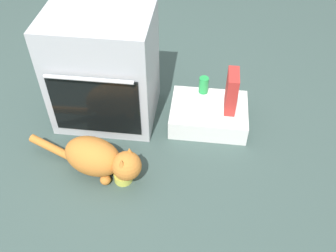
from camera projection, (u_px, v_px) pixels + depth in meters
ground at (106, 163)px, 2.38m from camera, size 8.00×8.00×0.00m
oven at (104, 69)px, 2.45m from camera, size 0.66×0.56×0.77m
pantry_cabinet at (209, 114)px, 2.60m from camera, size 0.52×0.40×0.14m
food_bowl at (123, 176)px, 2.27m from camera, size 0.11×0.11×0.08m
cat at (99, 158)px, 2.24m from camera, size 0.76×0.32×0.25m
cereal_box at (232, 91)px, 2.44m from camera, size 0.07×0.18×0.28m
soda_can at (204, 85)px, 2.61m from camera, size 0.07×0.07×0.12m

